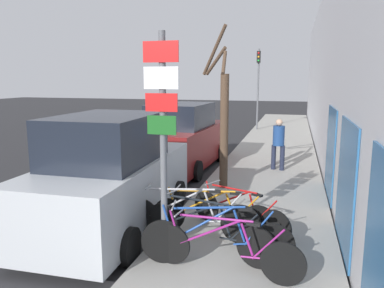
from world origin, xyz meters
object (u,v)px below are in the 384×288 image
traffic_light (258,78)px  bicycle_1 (217,240)px  bicycle_2 (206,230)px  parked_car_0 (112,178)px  signpost (163,136)px  bicycle_5 (238,213)px  parked_car_1 (183,139)px  street_tree (223,121)px  bicycle_4 (212,215)px  pedestrian_near (279,141)px  bicycle_3 (189,217)px  bicycle_0 (224,250)px

traffic_light → bicycle_1: bearing=-86.3°
bicycle_1 → bicycle_2: bicycle_1 is taller
bicycle_2 → parked_car_0: parked_car_0 is taller
signpost → bicycle_1: 1.80m
bicycle_5 → parked_car_1: parked_car_1 is taller
parked_car_0 → bicycle_2: bearing=-24.0°
signpost → parked_car_1: 6.99m
street_tree → traffic_light: size_ratio=0.94×
bicycle_1 → street_tree: size_ratio=0.56×
parked_car_1 → street_tree: 3.09m
signpost → bicycle_1: bearing=7.6°
bicycle_4 → pedestrian_near: pedestrian_near is taller
bicycle_4 → signpost: bearing=156.4°
bicycle_3 → parked_car_1: 6.07m
bicycle_3 → pedestrian_near: pedestrian_near is taller
signpost → pedestrian_near: (1.42, 6.71, -1.07)m
bicycle_2 → pedestrian_near: bearing=11.0°
street_tree → bicycle_4: bearing=-82.4°
bicycle_1 → parked_car_0: 2.78m
bicycle_2 → street_tree: 4.14m
signpost → bicycle_3: signpost is taller
bicycle_0 → bicycle_3: 1.33m
parked_car_0 → bicycle_4: bearing=-4.8°
street_tree → bicycle_3: bearing=-89.0°
signpost → traffic_light: 16.29m
signpost → pedestrian_near: size_ratio=2.19×
bicycle_1 → parked_car_1: size_ratio=0.50×
bicycle_2 → parked_car_1: (-2.27, 6.20, 0.46)m
bicycle_3 → bicycle_5: (0.80, 0.59, -0.05)m
bicycle_3 → traffic_light: size_ratio=0.56×
signpost → bicycle_3: bearing=81.1°
signpost → street_tree: 4.35m
bicycle_3 → pedestrian_near: (1.27, 5.79, 0.52)m
bicycle_5 → parked_car_1: (-2.66, 5.17, 0.50)m
street_tree → bicycle_5: bearing=-73.2°
traffic_light → bicycle_3: bearing=-88.7°
pedestrian_near → street_tree: size_ratio=0.38×
signpost → bicycle_4: (0.50, 1.25, -1.63)m
bicycle_1 → bicycle_5: (0.12, 1.40, -0.04)m
bicycle_3 → parked_car_1: bearing=13.3°
street_tree → traffic_light: traffic_light is taller
bicycle_2 → signpost: bearing=149.5°
bicycle_0 → parked_car_0: parked_car_0 is taller
bicycle_2 → bicycle_1: bearing=-125.0°
bicycle_0 → pedestrian_near: (0.45, 6.83, 0.55)m
bicycle_4 → pedestrian_near: (0.92, 5.46, 0.56)m
parked_car_0 → traffic_light: size_ratio=1.04×
bicycle_2 → bicycle_3: size_ratio=0.94×
bicycle_3 → traffic_light: 15.55m
bicycle_0 → bicycle_2: size_ratio=0.99×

